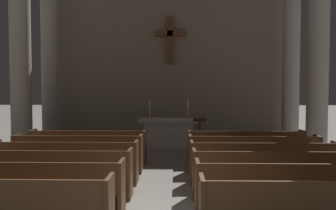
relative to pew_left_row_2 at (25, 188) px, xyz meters
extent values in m
cube|color=brown|center=(0.00, 0.04, -0.05)|extent=(3.12, 0.40, 0.05)
cube|color=brown|center=(0.00, -0.19, 0.22)|extent=(3.12, 0.05, 0.50)
cube|color=brown|center=(0.00, 0.22, -0.28)|extent=(3.12, 0.04, 0.40)
cube|color=brown|center=(1.59, 0.02, 0.00)|extent=(0.06, 0.50, 0.95)
cube|color=brown|center=(0.00, 1.10, -0.05)|extent=(3.12, 0.40, 0.05)
cube|color=brown|center=(0.00, 0.88, 0.22)|extent=(3.12, 0.05, 0.50)
cube|color=brown|center=(0.00, 1.28, -0.28)|extent=(3.12, 0.04, 0.40)
cube|color=brown|center=(1.59, 1.08, 0.00)|extent=(0.06, 0.50, 0.95)
cube|color=brown|center=(0.00, 2.16, -0.05)|extent=(3.12, 0.40, 0.05)
cube|color=brown|center=(0.00, 1.94, 0.22)|extent=(3.12, 0.05, 0.50)
cube|color=brown|center=(0.00, 2.34, -0.28)|extent=(3.12, 0.04, 0.40)
cube|color=brown|center=(1.59, 2.14, 0.00)|extent=(0.06, 0.50, 0.95)
cube|color=brown|center=(0.00, 3.23, -0.05)|extent=(3.12, 0.40, 0.05)
cube|color=brown|center=(0.00, 3.00, 0.22)|extent=(3.12, 0.05, 0.50)
cube|color=brown|center=(0.00, 3.41, -0.28)|extent=(3.12, 0.04, 0.40)
cube|color=brown|center=(1.59, 3.21, 0.00)|extent=(0.06, 0.50, 0.95)
cube|color=brown|center=(-1.59, 3.21, 0.00)|extent=(0.06, 0.50, 0.95)
cube|color=brown|center=(0.00, 4.29, -0.05)|extent=(3.12, 0.40, 0.05)
cube|color=brown|center=(0.00, 4.06, 0.22)|extent=(3.12, 0.05, 0.50)
cube|color=brown|center=(0.00, 4.47, -0.28)|extent=(3.12, 0.04, 0.40)
cube|color=brown|center=(1.59, 4.27, 0.00)|extent=(0.06, 0.50, 0.95)
cube|color=brown|center=(-1.59, 4.27, 0.00)|extent=(0.06, 0.50, 0.95)
cube|color=brown|center=(4.42, -1.25, 0.22)|extent=(3.12, 0.05, 0.50)
cube|color=brown|center=(4.42, 0.04, -0.05)|extent=(3.12, 0.40, 0.05)
cube|color=brown|center=(4.42, -0.19, 0.22)|extent=(3.12, 0.05, 0.50)
cube|color=brown|center=(4.42, 0.22, -0.28)|extent=(3.12, 0.04, 0.40)
cube|color=brown|center=(2.83, 0.02, 0.00)|extent=(0.06, 0.50, 0.95)
cube|color=brown|center=(4.42, 1.10, -0.05)|extent=(3.12, 0.40, 0.05)
cube|color=brown|center=(4.42, 0.88, 0.22)|extent=(3.12, 0.05, 0.50)
cube|color=brown|center=(4.42, 1.28, -0.28)|extent=(3.12, 0.04, 0.40)
cube|color=brown|center=(2.83, 1.08, 0.00)|extent=(0.06, 0.50, 0.95)
cube|color=brown|center=(4.42, 2.16, -0.05)|extent=(3.12, 0.40, 0.05)
cube|color=brown|center=(4.42, 1.94, 0.22)|extent=(3.12, 0.05, 0.50)
cube|color=brown|center=(4.42, 2.34, -0.28)|extent=(3.12, 0.04, 0.40)
cube|color=brown|center=(2.83, 2.14, 0.00)|extent=(0.06, 0.50, 0.95)
cube|color=brown|center=(6.01, 2.14, 0.00)|extent=(0.06, 0.50, 0.95)
cube|color=brown|center=(4.42, 3.23, -0.05)|extent=(3.12, 0.40, 0.05)
cube|color=brown|center=(4.42, 3.00, 0.22)|extent=(3.12, 0.05, 0.50)
cube|color=brown|center=(4.42, 3.41, -0.28)|extent=(3.12, 0.04, 0.40)
cube|color=brown|center=(2.83, 3.21, 0.00)|extent=(0.06, 0.50, 0.95)
cube|color=brown|center=(6.01, 3.21, 0.00)|extent=(0.06, 0.50, 0.95)
cube|color=brown|center=(4.42, 4.29, -0.05)|extent=(3.12, 0.40, 0.05)
cube|color=brown|center=(4.42, 4.06, 0.22)|extent=(3.12, 0.05, 0.50)
cube|color=brown|center=(4.42, 4.47, -0.28)|extent=(3.12, 0.04, 0.40)
cube|color=brown|center=(2.83, 4.27, 0.00)|extent=(0.06, 0.50, 0.95)
cube|color=brown|center=(6.01, 4.27, 0.00)|extent=(0.06, 0.50, 0.95)
cube|color=#ADA89E|center=(-2.48, 5.60, -0.38)|extent=(0.91, 0.91, 0.20)
cylinder|color=#ADA89E|center=(-2.48, 5.60, 2.92)|extent=(0.65, 0.65, 6.80)
cube|color=#ADA89E|center=(6.90, 5.60, -0.38)|extent=(0.91, 0.91, 0.20)
cylinder|color=#ADA89E|center=(6.90, 5.60, 2.92)|extent=(0.65, 0.65, 6.80)
cube|color=#ADA89E|center=(-2.48, 8.25, -0.38)|extent=(0.91, 0.91, 0.20)
cylinder|color=#ADA89E|center=(-2.48, 8.25, 2.92)|extent=(0.65, 0.65, 6.80)
cube|color=#ADA89E|center=(6.90, 8.25, -0.38)|extent=(0.91, 0.91, 0.20)
cylinder|color=#ADA89E|center=(6.90, 8.25, 2.92)|extent=(0.65, 0.65, 6.80)
cube|color=#BCB7AD|center=(2.21, 7.33, -0.04)|extent=(1.76, 0.72, 0.88)
cube|color=#BCB7AD|center=(2.21, 7.33, 0.46)|extent=(2.20, 0.90, 0.12)
cube|color=silver|center=(2.21, 7.33, 0.53)|extent=(2.09, 0.86, 0.01)
cylinder|color=#B79338|center=(1.51, 7.33, 0.54)|extent=(0.16, 0.16, 0.02)
cylinder|color=#B79338|center=(1.51, 7.33, 0.73)|extent=(0.07, 0.07, 0.39)
cylinder|color=silver|center=(1.51, 7.33, 1.08)|extent=(0.04, 0.04, 0.32)
cylinder|color=#B79338|center=(2.91, 7.33, 0.54)|extent=(0.16, 0.16, 0.02)
cylinder|color=#B79338|center=(2.91, 7.33, 0.73)|extent=(0.07, 0.07, 0.39)
cylinder|color=silver|center=(2.91, 7.33, 1.08)|extent=(0.04, 0.04, 0.32)
cube|color=gray|center=(2.21, 9.57, 3.26)|extent=(10.43, 0.25, 7.47)
cube|color=brown|center=(2.21, 9.33, 3.63)|extent=(0.24, 0.24, 1.96)
cube|color=brown|center=(2.21, 9.33, 3.92)|extent=(1.26, 0.24, 0.24)
cylinder|color=brown|center=(3.26, 6.13, -0.46)|extent=(0.36, 0.36, 0.04)
cylinder|color=brown|center=(3.26, 6.13, 0.05)|extent=(0.10, 0.10, 1.05)
cube|color=brown|center=(3.26, 6.13, 0.60)|extent=(0.44, 0.31, 0.15)
camera|label=1|loc=(2.49, -5.79, 1.65)|focal=38.49mm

